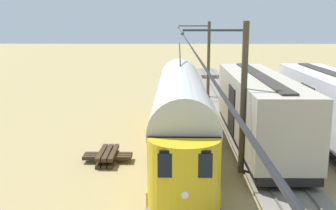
{
  "coord_description": "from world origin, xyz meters",
  "views": [
    {
      "loc": [
        4.65,
        19.3,
        6.84
      ],
      "look_at": [
        5.02,
        -3.61,
        2.11
      ],
      "focal_mm": 43.18,
      "sensor_mm": 36.0,
      "label": 1
    }
  ],
  "objects": [
    {
      "name": "track_end_bumper",
      "position": [
        -4.3,
        -8.79,
        0.4
      ],
      "size": [
        1.8,
        0.6,
        0.8
      ],
      "primitive_type": "cube",
      "color": "#B2A519",
      "rests_on": "ground"
    },
    {
      "name": "catenary_pole_mid_near",
      "position": [
        1.64,
        1.51,
        3.61
      ],
      "size": [
        2.97,
        0.28,
        6.89
      ],
      "color": "#4C3D28",
      "rests_on": "ground"
    },
    {
      "name": "boxcar_adjacent",
      "position": [
        0.0,
        -2.66,
        2.16
      ],
      "size": [
        2.96,
        13.43,
        3.85
      ],
      "color": "#B2A893",
      "rests_on": "ground"
    },
    {
      "name": "spare_tie_stack",
      "position": [
        7.97,
        0.14,
        0.27
      ],
      "size": [
        2.4,
        2.4,
        0.54
      ],
      "color": "#382819",
      "rests_on": "ground"
    },
    {
      "name": "ground_plane",
      "position": [
        0.0,
        0.0,
        0.0
      ],
      "size": [
        220.0,
        220.0,
        0.0
      ],
      "primitive_type": "plane",
      "color": "#9E8956"
    },
    {
      "name": "overhead_wire_run",
      "position": [
        4.25,
        0.75,
        6.34
      ],
      "size": [
        2.77,
        41.98,
        0.18
      ],
      "color": "black",
      "rests_on": "ground"
    },
    {
      "name": "vintage_streetcar",
      "position": [
        4.3,
        -1.68,
        2.26
      ],
      "size": [
        2.65,
        18.08,
        5.25
      ],
      "color": "gold",
      "rests_on": "ground"
    },
    {
      "name": "boxcar_far_siding",
      "position": [
        -4.3,
        -3.15,
        2.16
      ],
      "size": [
        2.96,
        12.9,
        3.85
      ],
      "color": "silver",
      "rests_on": "ground"
    },
    {
      "name": "track_adjacent_siding",
      "position": [
        0.0,
        -0.31,
        0.05
      ],
      "size": [
        2.8,
        80.0,
        0.18
      ],
      "color": "slate",
      "rests_on": "ground"
    },
    {
      "name": "catenary_pole_foreground",
      "position": [
        1.64,
        -17.48,
        3.61
      ],
      "size": [
        2.97,
        0.28,
        6.89
      ],
      "color": "#4C3D28",
      "rests_on": "ground"
    },
    {
      "name": "track_third_siding",
      "position": [
        4.3,
        -0.31,
        0.05
      ],
      "size": [
        2.8,
        80.0,
        0.18
      ],
      "color": "slate",
      "rests_on": "ground"
    }
  ]
}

